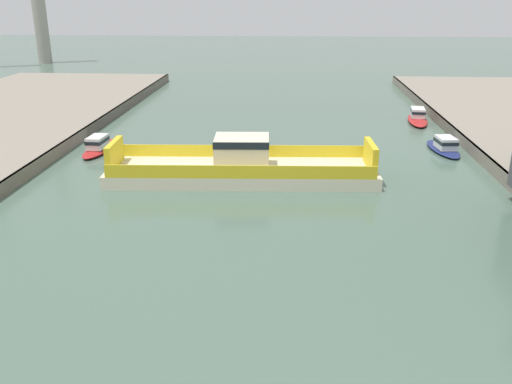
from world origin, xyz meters
name	(u,v)px	position (x,y,z in m)	size (l,w,h in m)	color
chain_ferry	(242,167)	(-1.78, 34.78, 1.13)	(23.30, 7.45, 3.79)	beige
moored_boat_near_left	(99,145)	(-17.12, 42.60, 0.63)	(2.56, 7.68, 1.69)	red
moored_boat_mid_left	(444,146)	(18.00, 44.89, 0.60)	(3.09, 7.28, 1.59)	navy
moored_boat_mid_right	(418,117)	(18.16, 58.60, 0.62)	(3.18, 8.16, 1.68)	red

